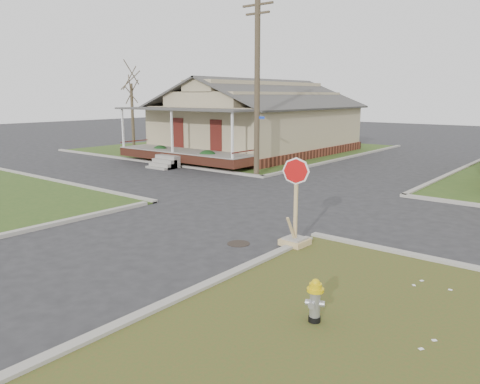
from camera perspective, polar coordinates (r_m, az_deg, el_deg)
The scene contains 11 objects.
ground at distance 15.02m, azimuth -5.53°, elevation -4.21°, with size 120.00×120.00×0.00m, color #272729.
verge_far_left at distance 36.77m, azimuth -0.48°, elevation 5.35°, with size 19.00×19.00×0.05m, color #304C1B.
curbs at distance 18.80m, azimuth 5.15°, elevation -0.95°, with size 80.00×40.00×0.12m, color #9E998E, non-canonical shape.
manhole at distance 13.25m, azimuth -0.18°, elevation -6.31°, with size 0.64×0.64×0.01m, color black.
corner_house at distance 33.71m, azimuth 2.08°, elevation 8.60°, with size 10.10×15.50×5.30m.
utility_pole at distance 23.96m, azimuth 2.10°, elevation 13.04°, with size 1.80×0.28×9.00m.
tree_far_left at distance 35.93m, azimuth -12.96°, elevation 8.87°, with size 0.22×0.22×4.90m, color #3A2E21.
fire_hydrant at distance 8.78m, azimuth 9.14°, elevation -12.67°, with size 0.31×0.31×0.83m.
stop_sign at distance 12.95m, azimuth 6.73°, elevation -4.19°, with size 0.69×0.68×2.44m.
hedge_left at distance 29.88m, azimuth -9.65°, elevation 4.74°, with size 1.33×1.09×1.02m, color #123415.
hedge_right at distance 26.76m, azimuth -3.98°, elevation 4.09°, with size 1.35×1.11×1.03m, color #123415.
Camera 1 is at (10.12, -10.30, 4.11)m, focal length 35.00 mm.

